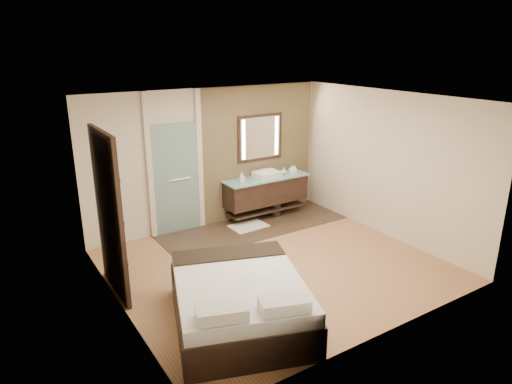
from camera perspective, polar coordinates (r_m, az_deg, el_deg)
floor at (r=7.61m, az=2.41°, el=-9.14°), size 5.00×5.00×0.00m
tile_strip at (r=9.12m, az=-0.25°, el=-4.29°), size 3.80×1.30×0.01m
stone_wall at (r=9.46m, az=0.32°, el=5.09°), size 2.60×0.08×2.70m
vanity at (r=9.43m, az=1.28°, el=0.19°), size 1.85×0.55×0.88m
mirror_unit at (r=9.35m, az=0.50°, el=6.82°), size 1.06×0.04×0.96m
frosted_door at (r=8.67m, az=-9.98°, el=2.19°), size 1.10×0.12×2.70m
shoji_partition at (r=6.70m, az=-17.85°, el=-2.64°), size 0.06×1.20×2.40m
bed at (r=6.05m, az=-2.10°, el=-13.40°), size 2.20×2.45×0.78m
bath_mat at (r=9.10m, az=-0.96°, el=-4.28°), size 0.74×0.53×0.02m
waste_bin at (r=9.63m, az=2.46°, el=-2.21°), size 0.23×0.23×0.28m
tissue_box at (r=9.68m, az=4.62°, el=2.68°), size 0.14×0.14×0.10m
soap_bottle_a at (r=8.94m, az=-1.80°, el=1.83°), size 0.10×0.10×0.23m
soap_bottle_b at (r=9.01m, az=-1.66°, el=1.75°), size 0.08×0.08×0.16m
soap_bottle_c at (r=9.56m, az=3.49°, el=2.65°), size 0.15×0.15×0.15m
cup at (r=9.86m, az=4.68°, el=2.95°), size 0.15×0.15×0.09m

